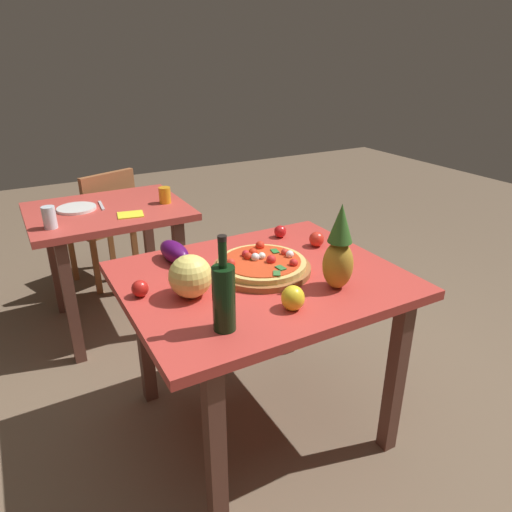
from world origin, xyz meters
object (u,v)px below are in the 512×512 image
(melon, at_px, (190,276))
(napkin_folded, at_px, (130,215))
(dinner_plate, at_px, (77,208))
(dining_chair, at_px, (105,221))
(tomato_at_corner, at_px, (317,239))
(background_table, at_px, (110,229))
(pizza_board, at_px, (262,268))
(pizza, at_px, (262,262))
(tomato_near_board, at_px, (280,231))
(knife_utensil, at_px, (101,205))
(drinking_glass_water, at_px, (49,217))
(pineapple_left, at_px, (339,251))
(tomato_beside_pepper, at_px, (140,289))
(tomato_by_bottle, at_px, (342,255))
(drinking_glass_juice, at_px, (165,195))
(eggplant, at_px, (174,252))
(wine_bottle, at_px, (224,296))
(bell_pepper, at_px, (293,298))
(fork_utensil, at_px, (51,213))
(display_table, at_px, (261,296))

(melon, bearing_deg, napkin_folded, 87.10)
(dinner_plate, bearing_deg, dining_chair, 65.76)
(tomato_at_corner, bearing_deg, background_table, 124.28)
(pizza_board, bearing_deg, background_table, 107.37)
(napkin_folded, bearing_deg, dining_chair, 90.19)
(background_table, relative_size, tomato_at_corner, 12.62)
(pizza, relative_size, tomato_near_board, 6.11)
(knife_utensil, bearing_deg, drinking_glass_water, -136.09)
(pineapple_left, bearing_deg, tomato_beside_pepper, 156.49)
(melon, bearing_deg, tomato_at_corner, 13.55)
(tomato_near_board, bearing_deg, dinner_plate, 130.39)
(background_table, bearing_deg, pizza, -72.52)
(pizza, relative_size, tomato_by_bottle, 5.23)
(pineapple_left, xyz_separation_m, drinking_glass_juice, (-0.22, 1.38, -0.10))
(pizza_board, relative_size, eggplant, 2.04)
(tomato_at_corner, bearing_deg, drinking_glass_water, 140.62)
(tomato_beside_pepper, relative_size, tomato_at_corner, 0.91)
(wine_bottle, relative_size, napkin_folded, 2.36)
(drinking_glass_water, bearing_deg, pizza, -54.36)
(pineapple_left, bearing_deg, melon, 158.08)
(pineapple_left, bearing_deg, dining_chair, 102.96)
(wine_bottle, height_order, bell_pepper, wine_bottle)
(bell_pepper, relative_size, drinking_glass_juice, 0.96)
(tomato_at_corner, distance_m, drinking_glass_water, 1.37)
(drinking_glass_juice, bearing_deg, tomato_by_bottle, -72.50)
(tomato_beside_pepper, bearing_deg, drinking_glass_water, 101.62)
(dining_chair, relative_size, knife_utensil, 4.72)
(drinking_glass_water, relative_size, dinner_plate, 0.53)
(melon, distance_m, dinner_plate, 1.31)
(pizza_board, relative_size, fork_utensil, 2.27)
(tomato_by_bottle, relative_size, napkin_folded, 0.50)
(pizza_board, relative_size, melon, 2.50)
(display_table, relative_size, knife_utensil, 6.17)
(tomato_beside_pepper, relative_size, drinking_glass_juice, 0.66)
(pizza_board, distance_m, melon, 0.35)
(background_table, relative_size, dining_chair, 1.05)
(background_table, height_order, fork_utensil, fork_utensil)
(tomato_near_board, distance_m, dinner_plate, 1.24)
(eggplant, relative_size, knife_utensil, 1.11)
(bell_pepper, bearing_deg, pineapple_left, 13.03)
(eggplant, height_order, tomato_at_corner, eggplant)
(pizza_board, distance_m, bell_pepper, 0.33)
(eggplant, height_order, tomato_beside_pepper, eggplant)
(drinking_glass_juice, height_order, napkin_folded, drinking_glass_juice)
(background_table, xyz_separation_m, tomato_at_corner, (0.73, -1.07, 0.16))
(dining_chair, height_order, napkin_folded, dining_chair)
(tomato_beside_pepper, relative_size, drinking_glass_water, 0.55)
(display_table, height_order, drinking_glass_water, drinking_glass_water)
(pizza_board, distance_m, drinking_glass_juice, 1.11)
(display_table, distance_m, bell_pepper, 0.32)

